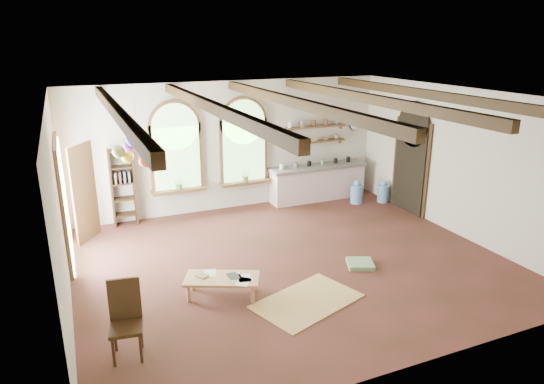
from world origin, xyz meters
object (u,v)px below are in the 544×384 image
side_chair (127,336)px  balloon_cluster (138,148)px  coffee_table (222,280)px  kitchen_counter (317,182)px

side_chair → balloon_cluster: balloon_cluster is taller
side_chair → balloon_cluster: 3.34m
side_chair → balloon_cluster: size_ratio=0.95×
balloon_cluster → coffee_table: bearing=-57.6°
kitchen_counter → balloon_cluster: size_ratio=2.34×
kitchen_counter → coffee_table: size_ratio=1.97×
kitchen_counter → coffee_table: bearing=-135.0°
kitchen_counter → side_chair: 7.50m
side_chair → balloon_cluster: bearing=75.0°
coffee_table → balloon_cluster: size_ratio=1.19×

